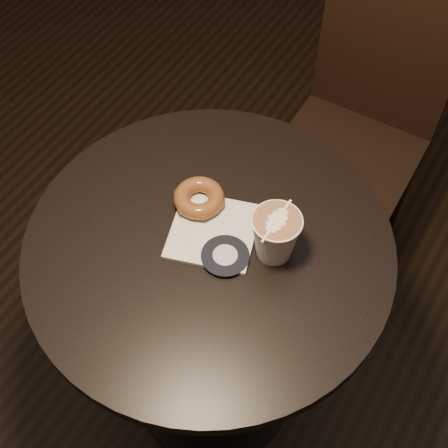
% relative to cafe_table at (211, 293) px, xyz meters
% --- Properties ---
extents(cafe_table, '(0.70, 0.70, 0.75)m').
position_rel_cafe_table_xyz_m(cafe_table, '(0.00, 0.00, 0.00)').
color(cafe_table, black).
rests_on(cafe_table, ground).
extents(chair, '(0.38, 0.38, 0.93)m').
position_rel_cafe_table_xyz_m(chair, '(0.05, 0.71, -0.03)').
color(chair, black).
rests_on(chair, ground).
extents(pastry_bag, '(0.20, 0.20, 0.01)m').
position_rel_cafe_table_xyz_m(pastry_bag, '(-0.00, 0.02, 0.20)').
color(pastry_bag, silver).
rests_on(pastry_bag, cafe_table).
extents(doughnut, '(0.10, 0.10, 0.03)m').
position_rel_cafe_table_xyz_m(doughnut, '(-0.06, 0.06, 0.22)').
color(doughnut, brown).
rests_on(doughnut, pastry_bag).
extents(latte_cup, '(0.09, 0.09, 0.10)m').
position_rel_cafe_table_xyz_m(latte_cup, '(0.11, 0.05, 0.25)').
color(latte_cup, white).
rests_on(latte_cup, cafe_table).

